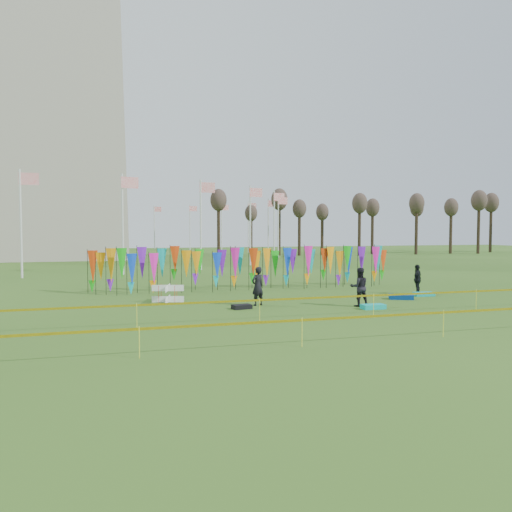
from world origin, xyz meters
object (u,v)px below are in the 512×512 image
object	(u,v)px
person_right	(417,280)
kite_bag_turquoise	(373,307)
kite_bag_teal	(424,294)
box_kite	(168,294)
person_mid	(359,287)
kite_bag_black	(242,307)
kite_bag_blue	(401,297)
person_left	(258,286)

from	to	relation	value
person_right	kite_bag_turquoise	world-z (taller)	person_right
kite_bag_teal	kite_bag_turquoise	bearing A→B (deg)	-146.77
box_kite	person_mid	distance (m)	9.20
box_kite	kite_bag_turquoise	bearing A→B (deg)	-27.87
kite_bag_black	kite_bag_teal	distance (m)	10.61
kite_bag_black	kite_bag_teal	world-z (taller)	kite_bag_teal
person_right	box_kite	bearing A→B (deg)	-40.90
person_right	kite_bag_blue	bearing A→B (deg)	-1.25
kite_bag_teal	box_kite	bearing A→B (deg)	174.07
kite_bag_turquoise	kite_bag_blue	bearing A→B (deg)	39.10
person_mid	kite_bag_blue	xyz separation A→B (m)	(3.20, 1.54, -0.78)
kite_bag_blue	kite_bag_teal	distance (m)	2.02
box_kite	person_mid	xyz separation A→B (m)	(8.41, -3.70, 0.46)
person_right	kite_bag_blue	size ratio (longest dim) A/B	1.41
box_kite	person_right	bearing A→B (deg)	-3.19
person_left	kite_bag_blue	size ratio (longest dim) A/B	1.55
box_kite	kite_bag_blue	distance (m)	11.81
person_right	kite_bag_black	size ratio (longest dim) A/B	1.94
person_right	kite_bag_turquoise	xyz separation A→B (m)	(-4.87, -3.82, -0.72)
person_mid	kite_bag_teal	size ratio (longest dim) A/B	1.68
person_left	person_mid	bearing A→B (deg)	136.35
box_kite	person_right	distance (m)	13.54
box_kite	kite_bag_black	distance (m)	4.16
kite_bag_black	kite_bag_teal	bearing A→B (deg)	8.02
person_left	kite_bag_turquoise	bearing A→B (deg)	128.36
person_mid	person_right	world-z (taller)	person_mid
box_kite	person_left	xyz separation A→B (m)	(3.95, -2.12, 0.47)
kite_bag_turquoise	kite_bag_teal	distance (m)	5.78
person_mid	box_kite	bearing A→B (deg)	-13.01
box_kite	kite_bag_turquoise	xyz separation A→B (m)	(8.64, -4.57, -0.34)
box_kite	person_mid	world-z (taller)	person_mid
kite_bag_blue	kite_bag_black	distance (m)	8.66
box_kite	kite_bag_turquoise	world-z (taller)	box_kite
kite_bag_teal	person_left	bearing A→B (deg)	-175.70
person_right	kite_bag_turquoise	distance (m)	6.23
person_left	kite_bag_teal	world-z (taller)	person_left
kite_bag_turquoise	kite_bag_blue	xyz separation A→B (m)	(2.97, 2.41, 0.02)
person_left	kite_bag_turquoise	xyz separation A→B (m)	(4.69, -2.45, -0.81)
person_mid	person_right	size ratio (longest dim) A/B	1.09
person_right	kite_bag_black	world-z (taller)	person_right
kite_bag_black	box_kite	bearing A→B (deg)	135.93
kite_bag_teal	person_mid	bearing A→B (deg)	-155.58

